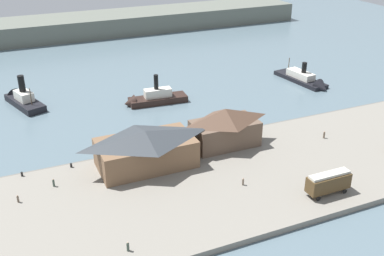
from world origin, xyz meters
TOP-DOWN VIEW (x-y plane):
  - ground_plane at (0.00, 0.00)m, footprint 320.00×320.00m
  - quay_promenade at (0.00, -22.00)m, footprint 110.00×36.00m
  - seawall_edge at (0.00, -3.60)m, footprint 110.00×0.80m
  - ferry_shed_central_terminal at (-21.56, -10.87)m, footprint 20.08×11.22m
  - ferry_shed_customs_shed at (-2.39, -9.07)m, footprint 14.95×8.51m
  - street_tram at (6.18, -34.49)m, footprint 8.60×2.87m
  - pedestrian_near_west_shed at (-47.28, -14.21)m, footprint 0.38×0.38m
  - pedestrian_near_cart at (-40.51, -11.38)m, footprint 0.42×0.42m
  - pedestrian_standing_center at (-6.87, -25.59)m, footprint 0.38×0.38m
  - pedestrian_near_east_shed at (-32.69, -35.00)m, footprint 0.43×0.43m
  - pedestrian_walking_west at (20.41, -15.49)m, footprint 0.44×0.44m
  - mooring_post_center_west at (-45.80, -4.97)m, footprint 0.44×0.44m
  - mooring_post_west at (-36.13, -5.37)m, footprint 0.44×0.44m
  - ferry_near_quay at (-42.02, 37.63)m, footprint 10.27×18.07m
  - ferry_approaching_east at (41.23, 19.35)m, footprint 7.93×21.34m
  - ferry_approaching_west at (-8.58, 23.45)m, footprint 18.09×6.28m
  - far_headland at (0.00, 110.00)m, footprint 180.00×24.00m

SIDE VIEW (x-z plane):
  - ground_plane at x=0.00m, z-range 0.00..0.00m
  - seawall_edge at x=0.00m, z-range 0.00..1.00m
  - quay_promenade at x=0.00m, z-range 0.00..1.20m
  - ferry_approaching_east at x=41.23m, z-range -3.09..5.33m
  - ferry_approaching_west at x=-8.58m, z-range -3.42..6.30m
  - ferry_near_quay at x=-42.02m, z-range -3.56..6.74m
  - mooring_post_center_west at x=-45.80m, z-range 1.20..2.10m
  - mooring_post_west at x=-36.13m, z-range 1.20..2.10m
  - pedestrian_near_west_shed at x=-47.28m, z-range 1.13..2.67m
  - pedestrian_standing_center at x=-6.87m, z-range 1.13..2.68m
  - pedestrian_near_cart at x=-40.51m, z-range 1.13..2.81m
  - pedestrian_near_east_shed at x=-32.69m, z-range 1.12..2.85m
  - pedestrian_walking_west at x=20.41m, z-range 1.12..2.91m
  - street_tram at x=6.18m, z-range 1.56..5.93m
  - far_headland at x=0.00m, z-range 0.00..8.00m
  - ferry_shed_central_terminal at x=-21.56m, z-range 1.25..9.18m
  - ferry_shed_customs_shed at x=-2.39m, z-range 1.27..10.10m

